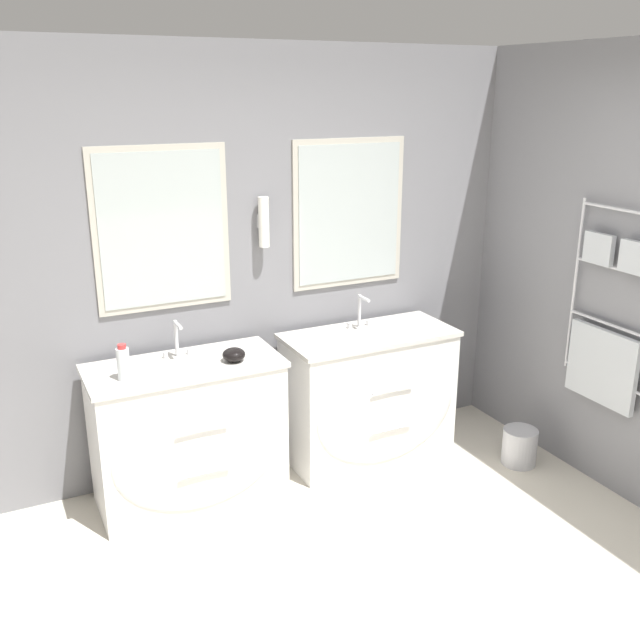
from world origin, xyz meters
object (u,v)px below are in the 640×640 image
at_px(amenity_bowl, 234,355).
at_px(vanity_right, 370,396).
at_px(vanity_left, 190,434).
at_px(waste_bin, 520,446).
at_px(toiletry_bottle, 123,363).

bearing_deg(amenity_bowl, vanity_right, 3.36).
height_order(vanity_left, amenity_bowl, amenity_bowl).
bearing_deg(amenity_bowl, waste_bin, -14.91).
xyz_separation_m(toiletry_bottle, amenity_bowl, (0.62, -0.00, -0.05)).
height_order(toiletry_bottle, amenity_bowl, toiletry_bottle).
height_order(vanity_right, amenity_bowl, amenity_bowl).
bearing_deg(vanity_right, amenity_bowl, -176.64).
bearing_deg(toiletry_bottle, vanity_right, 1.87).
xyz_separation_m(vanity_right, toiletry_bottle, (-1.55, -0.05, 0.52)).
height_order(amenity_bowl, waste_bin, amenity_bowl).
bearing_deg(toiletry_bottle, vanity_left, 8.32).
height_order(vanity_right, waste_bin, vanity_right).
bearing_deg(vanity_right, vanity_left, 180.00).
bearing_deg(vanity_right, toiletry_bottle, -178.13).
relative_size(vanity_left, waste_bin, 4.57).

